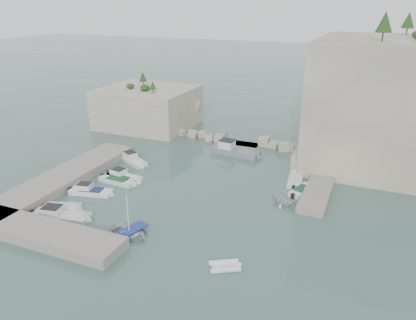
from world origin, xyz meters
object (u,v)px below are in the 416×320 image
at_px(tender_east_c, 295,182).
at_px(tender_east_d, 309,169).
at_px(motorboat_e, 63,210).
at_px(tender_east_b, 302,193).
at_px(motorboat_a, 133,162).
at_px(motorboat_b, 124,179).
at_px(inflatable_dinghy, 225,268).
at_px(motorboat_c, 119,182).
at_px(motorboat_f, 61,218).
at_px(tender_east_a, 283,204).
at_px(work_boat, 236,154).
at_px(rowboat, 130,235).
at_px(motorboat_d, 91,194).

height_order(tender_east_c, tender_east_d, tender_east_d).
bearing_deg(motorboat_e, tender_east_b, 14.37).
distance_m(motorboat_a, motorboat_b, 6.05).
relative_size(inflatable_dinghy, tender_east_c, 0.54).
relative_size(motorboat_c, motorboat_f, 0.79).
bearing_deg(tender_east_b, motorboat_b, 121.51).
distance_m(inflatable_dinghy, tender_east_a, 13.91).
bearing_deg(work_boat, rowboat, -88.95).
bearing_deg(motorboat_b, motorboat_c, -85.94).
height_order(motorboat_d, rowboat, motorboat_d).
relative_size(motorboat_f, work_boat, 0.86).
relative_size(motorboat_b, motorboat_e, 1.31).
distance_m(motorboat_b, work_boat, 17.71).
height_order(motorboat_c, tender_east_b, same).
bearing_deg(tender_east_a, motorboat_d, 121.22).
xyz_separation_m(motorboat_e, rowboat, (9.70, -1.52, 0.00)).
bearing_deg(motorboat_c, inflatable_dinghy, -26.46).
bearing_deg(motorboat_f, motorboat_d, 86.55).
bearing_deg(tender_east_a, rowboat, 149.85).
bearing_deg(inflatable_dinghy, motorboat_f, 145.36).
relative_size(motorboat_d, inflatable_dinghy, 1.96).
bearing_deg(motorboat_d, inflatable_dinghy, -32.19).
bearing_deg(motorboat_a, work_boat, 64.31).
relative_size(motorboat_a, motorboat_b, 1.10).
relative_size(motorboat_a, motorboat_c, 1.13).
distance_m(motorboat_b, motorboat_e, 9.80).
height_order(inflatable_dinghy, work_boat, work_boat).
height_order(motorboat_a, motorboat_d, same).
height_order(motorboat_b, tender_east_c, motorboat_b).
height_order(motorboat_c, tender_east_a, tender_east_a).
xyz_separation_m(motorboat_c, motorboat_e, (-1.37, -8.66, 0.00)).
distance_m(motorboat_a, work_boat, 15.27).
bearing_deg(motorboat_f, tender_east_a, 19.62).
height_order(rowboat, tender_east_a, tender_east_a).
bearing_deg(rowboat, motorboat_b, 50.17).
distance_m(inflatable_dinghy, tender_east_c, 20.39).
bearing_deg(inflatable_dinghy, motorboat_b, 115.57).
relative_size(motorboat_b, tender_east_d, 1.41).
xyz_separation_m(rowboat, tender_east_c, (12.48, 19.05, 0.00)).
distance_m(motorboat_d, tender_east_b, 25.37).
distance_m(motorboat_e, tender_east_b, 27.77).
relative_size(motorboat_b, rowboat, 1.28).
bearing_deg(motorboat_e, tender_east_d, 26.58).
bearing_deg(motorboat_d, tender_east_d, 26.22).
relative_size(motorboat_d, motorboat_e, 1.31).
relative_size(motorboat_b, inflatable_dinghy, 1.96).
distance_m(motorboat_f, rowboat, 8.57).
distance_m(motorboat_e, tender_east_d, 32.14).
relative_size(motorboat_e, tender_east_b, 0.97).
bearing_deg(tender_east_a, motorboat_e, 131.13).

